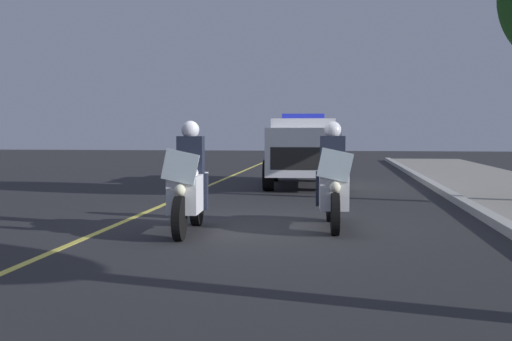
% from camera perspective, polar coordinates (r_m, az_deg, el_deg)
% --- Properties ---
extents(ground_plane, '(80.00, 80.00, 0.00)m').
position_cam_1_polar(ground_plane, '(10.68, -0.09, -4.87)').
color(ground_plane, '#28282B').
extents(curb_strip, '(48.00, 0.24, 0.15)m').
position_cam_1_polar(curb_strip, '(10.90, 21.09, -4.54)').
color(curb_strip, '#B7B5AD').
rests_on(curb_strip, ground).
extents(lane_stripe_center, '(48.00, 0.12, 0.01)m').
position_cam_1_polar(lane_stripe_center, '(11.20, -11.83, -4.53)').
color(lane_stripe_center, '#E0D14C').
rests_on(lane_stripe_center, ground).
extents(police_motorcycle_lead_left, '(2.14, 0.60, 1.72)m').
position_cam_1_polar(police_motorcycle_lead_left, '(9.89, -6.00, -1.48)').
color(police_motorcycle_lead_left, black).
rests_on(police_motorcycle_lead_left, ground).
extents(police_motorcycle_lead_right, '(2.14, 0.60, 1.72)m').
position_cam_1_polar(police_motorcycle_lead_right, '(10.39, 6.85, -1.25)').
color(police_motorcycle_lead_right, black).
rests_on(police_motorcycle_lead_right, ground).
extents(police_suv, '(5.00, 2.29, 2.05)m').
position_cam_1_polar(police_suv, '(18.29, 4.19, 1.98)').
color(police_suv, silver).
rests_on(police_suv, ground).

